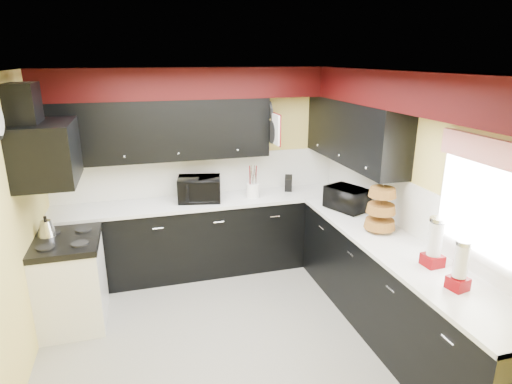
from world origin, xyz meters
TOP-DOWN VIEW (x-y plane):
  - ground at (0.00, 0.00)m, footprint 3.60×3.60m
  - wall_back at (0.00, 1.80)m, footprint 3.60×0.06m
  - wall_right at (1.80, 0.00)m, footprint 0.06×3.60m
  - wall_left at (-1.80, 0.00)m, footprint 0.06×3.60m
  - ceiling at (0.00, 0.00)m, footprint 3.60×3.60m
  - cab_back at (0.00, 1.50)m, footprint 3.60×0.60m
  - cab_right at (1.50, -0.30)m, footprint 0.60×3.00m
  - counter_back at (0.00, 1.50)m, footprint 3.62×0.64m
  - counter_right at (1.50, -0.30)m, footprint 0.64×3.02m
  - splash_back at (0.00, 1.79)m, footprint 3.60×0.02m
  - splash_right at (1.79, 0.00)m, footprint 0.02×3.60m
  - upper_back at (-0.50, 1.62)m, footprint 2.60×0.35m
  - upper_right at (1.62, 0.90)m, footprint 0.35×1.80m
  - soffit_back at (0.00, 1.62)m, footprint 3.60×0.36m
  - soffit_right at (1.62, -0.18)m, footprint 0.36×3.24m
  - stove at (-1.50, 0.75)m, footprint 0.60×0.75m
  - cooktop at (-1.50, 0.75)m, footprint 0.62×0.77m
  - hood at (-1.55, 0.75)m, footprint 0.50×0.78m
  - hood_duct at (-1.68, 0.75)m, footprint 0.24×0.40m
  - window at (1.79, -0.90)m, footprint 0.03×0.86m
  - valance at (1.73, -0.90)m, footprint 0.04×0.88m
  - pan_top at (0.82, 1.55)m, footprint 0.03×0.22m
  - pan_mid at (0.82, 1.42)m, footprint 0.03×0.28m
  - pan_low at (0.82, 1.68)m, footprint 0.03×0.24m
  - cut_board at (0.83, 1.30)m, footprint 0.03×0.26m
  - baskets at (1.52, 0.05)m, footprint 0.27×0.27m
  - deco_plate at (1.77, -0.35)m, footprint 0.03×0.24m
  - toaster_oven at (-0.07, 1.49)m, footprint 0.57×0.51m
  - microwave at (1.51, 0.72)m, footprint 0.47×0.55m
  - utensil_crock at (0.59, 1.45)m, footprint 0.21×0.21m
  - knife_block at (1.10, 1.56)m, footprint 0.13×0.15m
  - kettle at (-1.68, 0.89)m, footprint 0.19×0.19m
  - dispenser_a at (1.54, -0.73)m, footprint 0.16×0.16m
  - dispenser_b at (1.48, -1.11)m, footprint 0.15×0.15m

SIDE VIEW (x-z plane):
  - ground at x=0.00m, z-range 0.00..0.00m
  - stove at x=-1.50m, z-range 0.00..0.86m
  - cab_back at x=0.00m, z-range 0.00..0.90m
  - cab_right at x=1.50m, z-range 0.00..0.90m
  - cooktop at x=-1.50m, z-range 0.86..0.92m
  - counter_back at x=0.00m, z-range 0.90..0.94m
  - counter_right at x=1.50m, z-range 0.90..0.94m
  - kettle at x=-1.68m, z-range 0.92..1.08m
  - utensil_crock at x=0.59m, z-range 0.94..1.11m
  - knife_block at x=1.10m, z-range 0.94..1.14m
  - microwave at x=1.51m, z-range 0.94..1.20m
  - toaster_oven at x=-0.07m, z-range 0.94..1.23m
  - dispenser_b at x=1.48m, z-range 0.94..1.30m
  - dispenser_a at x=1.54m, z-range 0.94..1.34m
  - baskets at x=1.52m, z-range 0.93..1.43m
  - splash_back at x=0.00m, z-range 0.94..1.44m
  - splash_right at x=1.79m, z-range 0.94..1.44m
  - wall_back at x=0.00m, z-range 0.00..2.50m
  - wall_right at x=1.80m, z-range 0.00..2.50m
  - wall_left at x=-1.80m, z-range 0.00..2.50m
  - window at x=1.79m, z-range 1.07..2.03m
  - pan_low at x=0.82m, z-range 1.51..1.93m
  - pan_mid at x=0.82m, z-range 1.52..1.98m
  - hood at x=-1.55m, z-range 1.50..2.06m
  - upper_back at x=-0.50m, z-range 1.45..2.15m
  - upper_right at x=1.62m, z-range 1.45..2.15m
  - cut_board at x=0.83m, z-range 1.62..1.98m
  - valance at x=1.73m, z-range 1.85..2.05m
  - pan_top at x=0.82m, z-range 1.80..2.20m
  - hood_duct at x=-1.68m, z-range 2.00..2.40m
  - deco_plate at x=1.77m, z-range 2.13..2.37m
  - soffit_back at x=0.00m, z-range 2.15..2.50m
  - soffit_right at x=1.62m, z-range 2.15..2.50m
  - ceiling at x=0.00m, z-range 2.47..2.53m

